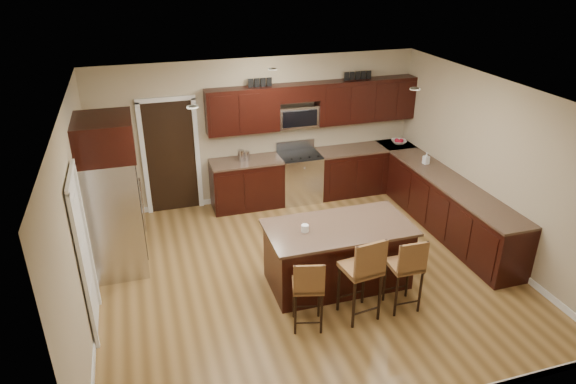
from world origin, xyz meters
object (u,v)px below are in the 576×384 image
object	(u,v)px
island	(338,256)
stool_left	(308,287)
range	(299,176)
refrigerator	(113,195)
stool_mid	(364,270)
stool_right	(407,266)

from	to	relation	value
island	stool_left	distance (m)	1.14
range	stool_left	xyz separation A→B (m)	(-1.08, -3.62, 0.16)
refrigerator	island	bearing A→B (deg)	-24.25
stool_left	stool_mid	bearing A→B (deg)	13.61
stool_left	stool_mid	world-z (taller)	stool_mid
range	stool_right	distance (m)	3.64
stool_left	stool_right	xyz separation A→B (m)	(1.35, -0.01, 0.04)
range	stool_left	bearing A→B (deg)	-106.61
range	stool_right	size ratio (longest dim) A/B	1.03
island	refrigerator	world-z (taller)	refrigerator
stool_left	stool_mid	xyz separation A→B (m)	(0.73, -0.01, 0.12)
range	stool_mid	distance (m)	3.66
range	refrigerator	xyz separation A→B (m)	(-3.30, -1.45, 0.73)
stool_mid	refrigerator	size ratio (longest dim) A/B	0.51
island	range	bearing A→B (deg)	83.14
stool_left	stool_right	bearing A→B (deg)	14.33
island	stool_right	xyz separation A→B (m)	(0.61, -0.84, 0.24)
range	island	xyz separation A→B (m)	(-0.34, -2.78, -0.04)
range	refrigerator	bearing A→B (deg)	-156.26
range	stool_left	size ratio (longest dim) A/B	1.09
stool_mid	stool_right	distance (m)	0.63
stool_mid	stool_right	size ratio (longest dim) A/B	1.11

